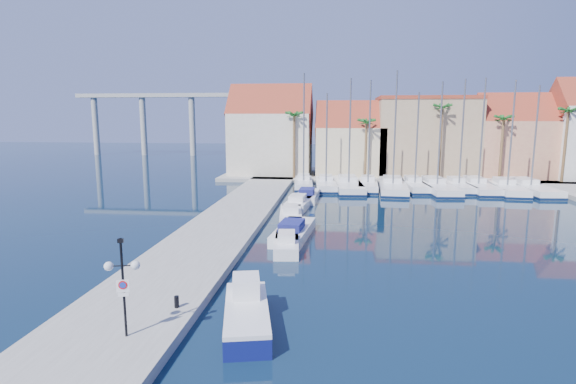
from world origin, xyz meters
TOP-DOWN VIEW (x-y plane):
  - ground at (0.00, 0.00)m, footprint 260.00×260.00m
  - quay_west at (-9.00, 13.50)m, footprint 6.00×77.00m
  - shore_north at (10.00, 48.00)m, footprint 54.00×16.00m
  - lamp_post at (-7.99, -5.36)m, footprint 1.34×0.59m
  - bollard at (-6.96, -2.51)m, footprint 0.22×0.22m
  - fishing_boat at (-3.62, -2.95)m, footprint 3.00×5.84m
  - motorboat_west_0 at (-3.17, 8.52)m, footprint 2.10×5.21m
  - motorboat_west_1 at (-3.06, 11.93)m, footprint 2.99×7.33m
  - motorboat_west_2 at (-3.89, 17.86)m, footprint 2.49×6.06m
  - motorboat_west_3 at (-3.68, 23.29)m, footprint 2.69×6.63m
  - motorboat_west_4 at (-3.08, 27.50)m, footprint 2.38×6.83m
  - sailboat_0 at (-4.20, 36.45)m, footprint 2.90×8.60m
  - sailboat_1 at (-1.30, 35.94)m, footprint 3.16×9.63m
  - sailboat_2 at (1.54, 35.58)m, footprint 4.07×12.20m
  - sailboat_3 at (4.02, 35.92)m, footprint 2.85×9.15m
  - sailboat_4 at (7.03, 35.25)m, footprint 3.91×12.19m
  - sailboat_5 at (9.78, 36.21)m, footprint 3.04×9.39m
  - sailboat_6 at (12.27, 35.44)m, footprint 4.02×12.08m
  - sailboat_7 at (15.09, 36.10)m, footprint 2.77×8.78m
  - sailboat_8 at (17.42, 36.26)m, footprint 3.14×10.89m
  - sailboat_9 at (20.59, 35.41)m, footprint 3.65×10.92m
  - sailboat_10 at (23.27, 35.71)m, footprint 3.90×11.67m
  - building_0 at (-10.00, 47.00)m, footprint 12.30×9.00m
  - building_1 at (2.00, 47.00)m, footprint 10.30×8.00m
  - building_2 at (13.00, 48.00)m, footprint 14.20×10.20m
  - building_3 at (25.00, 47.00)m, footprint 10.30×8.00m
  - palm_0 at (-6.00, 42.00)m, footprint 2.60×2.60m
  - palm_1 at (4.00, 42.00)m, footprint 2.60×2.60m
  - palm_2 at (14.00, 42.00)m, footprint 2.60×2.60m
  - palm_3 at (22.00, 42.00)m, footprint 2.60×2.60m
  - palm_4 at (30.00, 42.00)m, footprint 2.60×2.60m
  - viaduct at (-39.07, 82.00)m, footprint 48.00×2.20m

SIDE VIEW (x-z plane):
  - ground at x=0.00m, z-range 0.00..0.00m
  - quay_west at x=-9.00m, z-range 0.00..0.50m
  - shore_north at x=10.00m, z-range 0.00..0.50m
  - motorboat_west_1 at x=-3.06m, z-range -0.19..1.21m
  - motorboat_west_4 at x=-3.08m, z-range -0.19..1.21m
  - motorboat_west_0 at x=-3.17m, z-range -0.19..1.21m
  - motorboat_west_2 at x=-3.89m, z-range -0.19..1.21m
  - motorboat_west_3 at x=-3.68m, z-range -0.19..1.21m
  - sailboat_10 at x=23.27m, z-range -5.78..6.92m
  - sailboat_6 at x=12.27m, z-range -6.03..7.17m
  - sailboat_2 at x=1.54m, z-range -6.27..7.42m
  - sailboat_4 at x=7.03m, z-range -6.68..7.84m
  - sailboat_9 at x=20.59m, z-range -6.08..7.24m
  - sailboat_1 at x=-1.30m, z-range -5.39..6.56m
  - sailboat_8 at x=17.42m, z-range -6.25..7.42m
  - sailboat_5 at x=9.78m, z-range -5.42..6.60m
  - sailboat_3 at x=4.02m, z-range -6.12..7.35m
  - sailboat_7 at x=15.09m, z-range -6.15..7.41m
  - fishing_boat at x=-3.62m, z-range -0.33..1.62m
  - sailboat_0 at x=-4.20m, z-range -6.57..7.88m
  - bollard at x=-6.96m, z-range 0.50..1.05m
  - lamp_post at x=-7.99m, z-range 1.13..5.15m
  - building_1 at x=2.00m, z-range -0.20..10.80m
  - building_3 at x=25.00m, z-range -0.14..11.86m
  - building_2 at x=13.00m, z-range 0.51..12.01m
  - building_0 at x=-10.00m, z-range -0.23..13.27m
  - palm_1 at x=4.00m, z-range 3.56..12.71m
  - palm_3 at x=22.00m, z-range 3.78..13.43m
  - palm_0 at x=-6.00m, z-range 4.00..14.15m
  - palm_4 at x=30.00m, z-range 4.22..14.87m
  - palm_2 at x=14.00m, z-range 4.44..15.59m
  - viaduct at x=-39.07m, z-range 3.02..17.47m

